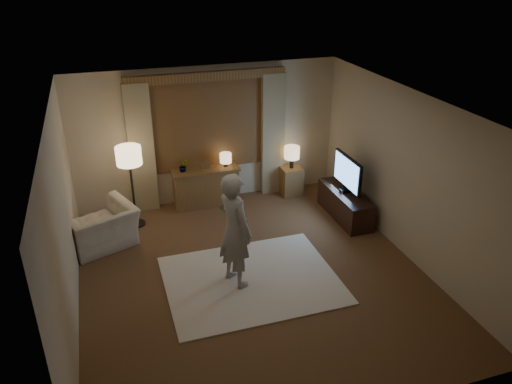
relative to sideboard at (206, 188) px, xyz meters
name	(u,v)px	position (x,y,z in m)	size (l,w,h in m)	color
room	(242,181)	(0.14, -2.00, 0.98)	(5.04, 5.54, 2.64)	brown
rug	(251,280)	(0.08, -2.62, -0.34)	(2.50, 2.00, 0.02)	#F3E9CD
sideboard	(206,188)	(0.00, 0.00, 0.00)	(1.20, 0.40, 0.70)	brown
picture_frame	(205,166)	(0.00, 0.00, 0.45)	(0.16, 0.02, 0.20)	brown
plant	(183,166)	(-0.40, 0.00, 0.50)	(0.17, 0.13, 0.30)	#999999
table_lamp_sideboard	(226,159)	(0.40, 0.00, 0.55)	(0.22, 0.22, 0.30)	black
floor_lamp	(129,160)	(-1.37, -0.39, 0.89)	(0.43, 0.43, 1.47)	black
armchair	(100,228)	(-1.98, -0.95, 0.00)	(1.07, 0.93, 0.69)	beige
side_table	(291,181)	(1.71, -0.05, -0.07)	(0.40, 0.40, 0.56)	brown
table_lamp_side	(292,153)	(1.71, -0.05, 0.52)	(0.30, 0.30, 0.44)	black
tv_stand	(345,204)	(2.29, -1.26, -0.10)	(0.45, 1.40, 0.50)	black
tv	(348,173)	(2.29, -1.26, 0.52)	(0.23, 0.94, 0.68)	black
person	(235,230)	(-0.15, -2.59, 0.53)	(0.63, 0.41, 1.73)	#ADA8A0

